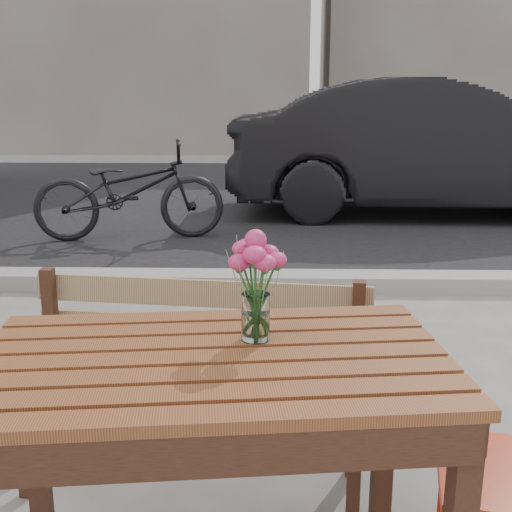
{
  "coord_description": "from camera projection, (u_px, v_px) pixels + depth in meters",
  "views": [
    {
      "loc": [
        0.22,
        -1.52,
        1.45
      ],
      "look_at": [
        0.17,
        0.2,
        0.99
      ],
      "focal_mm": 45.0,
      "sensor_mm": 36.0,
      "label": 1
    }
  ],
  "objects": [
    {
      "name": "street",
      "position": [
        251.0,
        226.0,
        6.74
      ],
      "size": [
        30.0,
        8.12,
        0.12
      ],
      "color": "black",
      "rests_on": "ground"
    },
    {
      "name": "main_vase",
      "position": [
        256.0,
        272.0,
        1.75
      ],
      "size": [
        0.17,
        0.17,
        0.31
      ],
      "color": "white",
      "rests_on": "main_table"
    },
    {
      "name": "main_bench",
      "position": [
        196.0,
        357.0,
        2.36
      ],
      "size": [
        1.32,
        0.52,
        0.8
      ],
      "rotation": [
        0.0,
        0.0,
        -0.11
      ],
      "color": "#825F43",
      "rests_on": "ground"
    },
    {
      "name": "bicycle",
      "position": [
        129.0,
        191.0,
        6.18
      ],
      "size": [
        1.89,
        0.93,
        0.95
      ],
      "primitive_type": "imported",
      "rotation": [
        0.0,
        0.0,
        1.74
      ],
      "color": "black",
      "rests_on": "ground"
    },
    {
      "name": "parked_car",
      "position": [
        435.0,
        147.0,
        7.37
      ],
      "size": [
        4.74,
        1.79,
        1.54
      ],
      "primitive_type": "imported",
      "rotation": [
        0.0,
        0.0,
        1.54
      ],
      "color": "black",
      "rests_on": "ground"
    },
    {
      "name": "main_table",
      "position": [
        215.0,
        399.0,
        1.72
      ],
      "size": [
        1.31,
        0.86,
        0.77
      ],
      "rotation": [
        0.0,
        0.0,
        0.11
      ],
      "color": "brown",
      "rests_on": "ground"
    }
  ]
}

